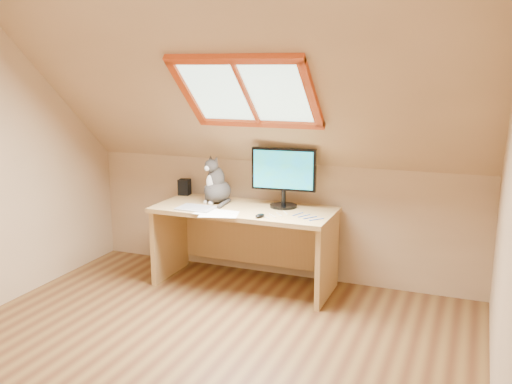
% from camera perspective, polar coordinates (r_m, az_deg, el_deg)
% --- Properties ---
extents(ground, '(3.50, 3.50, 0.00)m').
position_cam_1_polar(ground, '(3.68, -7.36, -16.97)').
color(ground, brown).
rests_on(ground, ground).
extents(room_shell, '(3.52, 3.52, 2.41)m').
position_cam_1_polar(room_shell, '(3.15, -8.90, 5.57)').
color(room_shell, tan).
rests_on(room_shell, ground).
extents(desk, '(1.47, 0.65, 0.67)m').
position_cam_1_polar(desk, '(4.77, -0.87, -3.88)').
color(desk, tan).
rests_on(desk, ground).
extents(monitor, '(0.53, 0.22, 0.49)m').
position_cam_1_polar(monitor, '(4.62, 2.78, 1.85)').
color(monitor, black).
rests_on(monitor, desk).
extents(cat, '(0.31, 0.34, 0.41)m').
position_cam_1_polar(cat, '(4.81, -3.96, 0.64)').
color(cat, '#423D3A').
rests_on(cat, desk).
extents(desk_speaker, '(0.11, 0.11, 0.14)m').
position_cam_1_polar(desk_speaker, '(5.16, -7.16, 0.50)').
color(desk_speaker, black).
rests_on(desk_speaker, desk).
extents(graphics_tablet, '(0.30, 0.21, 0.01)m').
position_cam_1_polar(graphics_tablet, '(4.64, -5.99, -1.62)').
color(graphics_tablet, '#B2B2B7').
rests_on(graphics_tablet, desk).
extents(mouse, '(0.08, 0.10, 0.03)m').
position_cam_1_polar(mouse, '(4.35, 0.39, -2.38)').
color(mouse, black).
rests_on(mouse, desk).
extents(papers, '(0.33, 0.27, 0.00)m').
position_cam_1_polar(papers, '(4.46, -3.49, -2.20)').
color(papers, white).
rests_on(papers, desk).
extents(cables, '(0.51, 0.26, 0.01)m').
position_cam_1_polar(cables, '(4.39, 3.88, -2.41)').
color(cables, silver).
rests_on(cables, desk).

